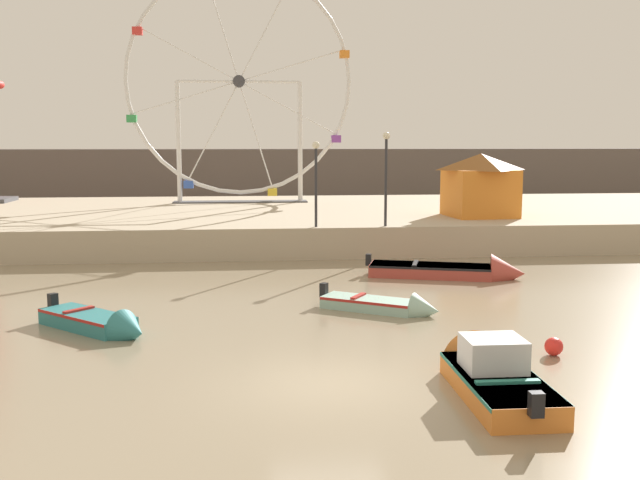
{
  "coord_description": "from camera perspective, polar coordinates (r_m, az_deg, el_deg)",
  "views": [
    {
      "loc": [
        -1.73,
        -14.93,
        5.12
      ],
      "look_at": [
        0.88,
        10.81,
        1.59
      ],
      "focal_mm": 41.24,
      "sensor_mm": 36.0,
      "label": 1
    }
  ],
  "objects": [
    {
      "name": "motorboat_teal_painted",
      "position": [
        20.68,
        -16.6,
        -6.2
      ],
      "size": [
        3.51,
        3.38,
        1.07
      ],
      "rotation": [
        0.0,
        0.0,
        5.53
      ],
      "color": "teal",
      "rests_on": "ground_plane"
    },
    {
      "name": "quay_promenade",
      "position": [
        40.52,
        -3.31,
        1.48
      ],
      "size": [
        110.0,
        18.54,
        1.38
      ],
      "primitive_type": "cube",
      "color": "#B7A88E",
      "rests_on": "ground_plane"
    },
    {
      "name": "promenade_lamp_near",
      "position": [
        31.64,
        -0.32,
        5.4
      ],
      "size": [
        0.32,
        0.32,
        3.68
      ],
      "color": "#2D2D33",
      "rests_on": "quay_promenade"
    },
    {
      "name": "carnival_booth_orange_canopy",
      "position": [
        36.96,
        12.32,
        4.28
      ],
      "size": [
        3.57,
        3.63,
        3.08
      ],
      "rotation": [
        0.0,
        0.0,
        0.08
      ],
      "color": "orange",
      "rests_on": "quay_promenade"
    },
    {
      "name": "ground_plane",
      "position": [
        15.88,
        0.78,
        -11.03
      ],
      "size": [
        240.0,
        240.0,
        0.0
      ],
      "primitive_type": "plane",
      "color": "gray"
    },
    {
      "name": "distant_town_skyline",
      "position": [
        60.3,
        -4.16,
        4.97
      ],
      "size": [
        140.0,
        3.0,
        4.4
      ],
      "primitive_type": "cube",
      "color": "#564C47",
      "rests_on": "ground_plane"
    },
    {
      "name": "motorboat_orange_hull",
      "position": [
        16.01,
        12.8,
        -9.8
      ],
      "size": [
        1.55,
        4.74,
        1.61
      ],
      "rotation": [
        0.0,
        0.0,
        1.56
      ],
      "color": "orange",
      "rests_on": "ground_plane"
    },
    {
      "name": "motorboat_faded_red",
      "position": [
        28.02,
        10.89,
        -2.38
      ],
      "size": [
        5.9,
        3.09,
        1.41
      ],
      "rotation": [
        0.0,
        0.0,
        5.98
      ],
      "color": "#B24238",
      "rests_on": "ground_plane"
    },
    {
      "name": "promenade_lamp_far",
      "position": [
        32.04,
        5.15,
        5.8
      ],
      "size": [
        0.32,
        0.32,
        4.08
      ],
      "color": "#2D2D33",
      "rests_on": "quay_promenade"
    },
    {
      "name": "motorboat_seafoam",
      "position": [
        22.18,
        5.32,
        -5.07
      ],
      "size": [
        3.59,
        2.78,
        0.99
      ],
      "rotation": [
        0.0,
        0.0,
        5.72
      ],
      "color": "#93BCAD",
      "rests_on": "ground_plane"
    },
    {
      "name": "ferris_wheel_white_frame",
      "position": [
        44.64,
        -6.3,
        11.87
      ],
      "size": [
        13.39,
        1.2,
        13.87
      ],
      "color": "silver",
      "rests_on": "quay_promenade"
    },
    {
      "name": "mooring_buoy_orange",
      "position": [
        18.59,
        17.69,
        -7.88
      ],
      "size": [
        0.44,
        0.44,
        0.44
      ],
      "primitive_type": "sphere",
      "color": "red",
      "rests_on": "ground_plane"
    }
  ]
}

